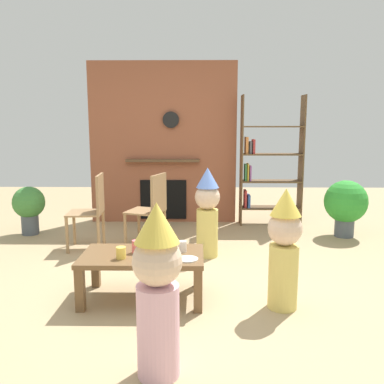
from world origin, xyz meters
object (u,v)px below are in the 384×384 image
at_px(paper_cup_near_left, 136,246).
at_px(paper_cup_near_right, 121,253).
at_px(paper_plate_rear, 149,260).
at_px(child_by_the_chairs, 207,210).
at_px(birthday_cake_slice, 173,243).
at_px(potted_plant_tall, 346,203).
at_px(bookshelf, 266,165).
at_px(coffee_table, 143,261).
at_px(paper_plate_front, 188,259).
at_px(child_with_cone_hat, 158,286).
at_px(potted_plant_short, 29,206).
at_px(paper_cup_far_left, 183,246).
at_px(paper_cup_center, 168,258).
at_px(dining_chair_middle, 152,206).
at_px(child_in_pink, 284,246).
at_px(dining_chair_left, 93,207).

distance_m(paper_cup_near_left, paper_cup_near_right, 0.19).
distance_m(paper_plate_rear, child_by_the_chairs, 1.41).
bearing_deg(birthday_cake_slice, potted_plant_tall, 39.26).
distance_m(bookshelf, birthday_cake_slice, 2.79).
distance_m(coffee_table, paper_plate_front, 0.42).
distance_m(child_with_cone_hat, potted_plant_short, 3.74).
height_order(birthday_cake_slice, potted_plant_short, potted_plant_short).
xyz_separation_m(potted_plant_tall, potted_plant_short, (-4.25, 0.05, -0.05)).
bearing_deg(paper_cup_far_left, paper_cup_center, -108.61).
distance_m(paper_cup_near_right, paper_cup_center, 0.41).
relative_size(dining_chair_middle, potted_plant_tall, 1.19).
bearing_deg(potted_plant_tall, child_by_the_chairs, -155.27).
height_order(paper_plate_front, birthday_cake_slice, birthday_cake_slice).
xyz_separation_m(paper_cup_center, dining_chair_middle, (-0.32, 1.72, 0.07)).
xyz_separation_m(birthday_cake_slice, child_in_pink, (0.92, -0.38, 0.09)).
xyz_separation_m(paper_cup_near_left, paper_plate_rear, (0.13, -0.20, -0.05)).
xyz_separation_m(birthday_cake_slice, dining_chair_middle, (-0.33, 1.27, 0.08)).
relative_size(coffee_table, birthday_cake_slice, 10.31).
xyz_separation_m(paper_plate_rear, birthday_cake_slice, (0.17, 0.38, 0.03)).
bearing_deg(child_with_cone_hat, paper_plate_front, -21.69).
distance_m(paper_cup_near_right, potted_plant_tall, 3.35).
bearing_deg(dining_chair_middle, child_by_the_chairs, 171.65).
bearing_deg(dining_chair_left, dining_chair_middle, -178.52).
distance_m(paper_cup_near_left, child_in_pink, 1.23).
bearing_deg(child_by_the_chairs, dining_chair_middle, -90.29).
bearing_deg(potted_plant_tall, coffee_table, -140.55).
xyz_separation_m(paper_cup_near_left, birthday_cake_slice, (0.30, 0.18, -0.02)).
height_order(paper_cup_far_left, child_by_the_chairs, child_by_the_chairs).
bearing_deg(potted_plant_short, paper_cup_near_left, -48.86).
height_order(paper_plate_rear, child_in_pink, child_in_pink).
bearing_deg(paper_cup_far_left, coffee_table, -169.31).
bearing_deg(dining_chair_middle, potted_plant_tall, -149.74).
bearing_deg(paper_cup_center, bookshelf, 66.87).
relative_size(paper_cup_far_left, child_in_pink, 0.10).
relative_size(bookshelf, child_in_pink, 1.92).
distance_m(bookshelf, paper_plate_front, 3.07).
distance_m(paper_cup_far_left, child_by_the_chairs, 1.11).
bearing_deg(paper_plate_rear, child_by_the_chairs, 69.07).
relative_size(paper_cup_near_left, paper_plate_rear, 0.56).
height_order(paper_plate_rear, dining_chair_left, dining_chair_left).
distance_m(paper_plate_front, child_with_cone_hat, 0.95).
xyz_separation_m(dining_chair_middle, potted_plant_short, (-1.73, 0.57, -0.11)).
height_order(paper_plate_rear, child_with_cone_hat, child_with_cone_hat).
relative_size(coffee_table, child_with_cone_hat, 0.98).
height_order(paper_plate_front, child_in_pink, child_in_pink).
bearing_deg(paper_plate_front, birthday_cake_slice, 111.86).
relative_size(paper_plate_rear, potted_plant_short, 0.30).
bearing_deg(potted_plant_short, child_by_the_chairs, -20.65).
height_order(child_with_cone_hat, dining_chair_middle, child_with_cone_hat).
xyz_separation_m(coffee_table, paper_cup_center, (0.24, -0.24, 0.11)).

